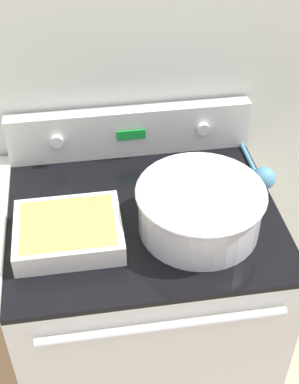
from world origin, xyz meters
The scene contains 6 objects.
kitchen_wall centered at (0.00, 0.68, 1.25)m, with size 8.00×0.05×2.50m.
stove_range centered at (0.00, 0.32, 0.45)m, with size 0.77×0.68×0.91m.
control_panel centered at (0.00, 0.62, 0.99)m, with size 0.77×0.07×0.16m.
mixing_bowl centered at (0.14, 0.24, 0.98)m, with size 0.35×0.35×0.14m.
casserole_dish centered at (-0.21, 0.24, 0.94)m, with size 0.29×0.23×0.06m.
ladle centered at (0.37, 0.39, 0.94)m, with size 0.07×0.28×0.07m.
Camera 1 is at (-0.16, -0.81, 1.94)m, focal length 50.00 mm.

